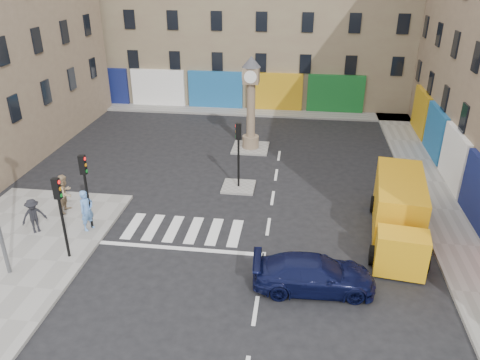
% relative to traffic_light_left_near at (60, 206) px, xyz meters
% --- Properties ---
extents(ground, '(120.00, 120.00, 0.00)m').
position_rel_traffic_light_left_near_xyz_m(ground, '(8.30, -0.20, -2.62)').
color(ground, black).
rests_on(ground, ground).
extents(sidewalk_right, '(2.60, 30.00, 0.15)m').
position_rel_traffic_light_left_near_xyz_m(sidewalk_right, '(17.00, 9.80, -2.55)').
color(sidewalk_right, gray).
rests_on(sidewalk_right, ground).
extents(sidewalk_far, '(32.00, 2.40, 0.15)m').
position_rel_traffic_light_left_near_xyz_m(sidewalk_far, '(4.30, 22.00, -2.55)').
color(sidewalk_far, gray).
rests_on(sidewalk_far, ground).
extents(island_near, '(1.80, 1.80, 0.12)m').
position_rel_traffic_light_left_near_xyz_m(island_near, '(6.30, 7.80, -2.56)').
color(island_near, gray).
rests_on(island_near, ground).
extents(island_far, '(2.40, 2.40, 0.12)m').
position_rel_traffic_light_left_near_xyz_m(island_far, '(6.30, 13.80, -2.56)').
color(island_far, gray).
rests_on(island_far, ground).
extents(traffic_light_left_near, '(0.28, 0.22, 3.70)m').
position_rel_traffic_light_left_near_xyz_m(traffic_light_left_near, '(0.00, 0.00, 0.00)').
color(traffic_light_left_near, black).
rests_on(traffic_light_left_near, sidewalk_left).
extents(traffic_light_left_far, '(0.28, 0.22, 3.70)m').
position_rel_traffic_light_left_near_xyz_m(traffic_light_left_far, '(0.00, 2.40, 0.00)').
color(traffic_light_left_far, black).
rests_on(traffic_light_left_far, sidewalk_left).
extents(traffic_light_island, '(0.28, 0.22, 3.70)m').
position_rel_traffic_light_left_near_xyz_m(traffic_light_island, '(6.30, 7.80, -0.03)').
color(traffic_light_island, black).
rests_on(traffic_light_island, island_near).
extents(clock_pillar, '(1.20, 1.20, 6.10)m').
position_rel_traffic_light_left_near_xyz_m(clock_pillar, '(6.30, 13.80, 0.93)').
color(clock_pillar, '#877158').
rests_on(clock_pillar, island_far).
extents(navy_sedan, '(4.87, 2.25, 1.38)m').
position_rel_traffic_light_left_near_xyz_m(navy_sedan, '(10.41, -0.61, -1.93)').
color(navy_sedan, black).
rests_on(navy_sedan, ground).
extents(yellow_van, '(3.06, 7.19, 2.54)m').
position_rel_traffic_light_left_near_xyz_m(yellow_van, '(14.28, 3.92, -1.36)').
color(yellow_van, orange).
rests_on(yellow_van, ground).
extents(pedestrian_blue, '(0.73, 0.86, 2.00)m').
position_rel_traffic_light_left_near_xyz_m(pedestrian_blue, '(-0.07, 2.25, -1.47)').
color(pedestrian_blue, '#5B8DD2').
rests_on(pedestrian_blue, sidewalk_left).
extents(pedestrian_tan, '(0.77, 0.97, 1.98)m').
position_rel_traffic_light_left_near_xyz_m(pedestrian_tan, '(-1.90, 3.79, -1.48)').
color(pedestrian_tan, '#9E8361').
rests_on(pedestrian_tan, sidewalk_left).
extents(pedestrian_dark, '(1.23, 1.21, 1.70)m').
position_rel_traffic_light_left_near_xyz_m(pedestrian_dark, '(-2.42, 1.68, -1.62)').
color(pedestrian_dark, black).
rests_on(pedestrian_dark, sidewalk_left).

